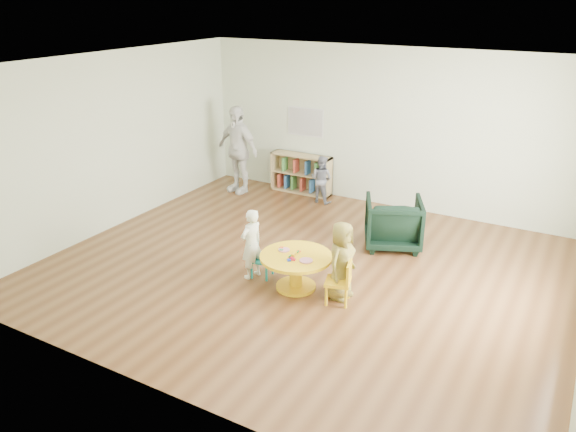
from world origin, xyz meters
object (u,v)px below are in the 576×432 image
object	(u,v)px
armchair	(393,223)
child_right	(341,261)
activity_table	(296,265)
bookshelf	(301,174)
adult_caretaker	(238,149)
child_left	(251,244)
kid_chair_left	(259,258)
kid_chair_right	(341,281)
toddler	(321,179)

from	to	relation	value
armchair	child_right	size ratio (longest dim) A/B	0.82
activity_table	child_right	xyz separation A→B (m)	(0.61, 0.07, 0.19)
bookshelf	adult_caretaker	xyz separation A→B (m)	(-1.08, -0.57, 0.47)
child_right	adult_caretaker	xyz separation A→B (m)	(-3.43, 2.76, 0.32)
child_right	child_left	bearing A→B (deg)	97.13
armchair	activity_table	bearing A→B (deg)	46.91
child_right	kid_chair_left	bearing A→B (deg)	93.89
child_right	armchair	bearing A→B (deg)	1.70
bookshelf	child_right	xyz separation A→B (m)	(2.35, -3.33, 0.15)
activity_table	adult_caretaker	distance (m)	4.03
child_left	child_right	size ratio (longest dim) A/B	0.95
kid_chair_right	adult_caretaker	bearing A→B (deg)	34.66
kid_chair_right	adult_caretaker	distance (m)	4.56
activity_table	child_left	bearing A→B (deg)	-178.20
child_right	toddler	size ratio (longest dim) A/B	1.17
child_left	child_right	world-z (taller)	child_right
activity_table	bookshelf	bearing A→B (deg)	117.17
toddler	adult_caretaker	size ratio (longest dim) A/B	0.53
child_left	child_right	distance (m)	1.28
bookshelf	child_left	size ratio (longest dim) A/B	1.22
kid_chair_right	child_right	bearing A→B (deg)	12.26
armchair	adult_caretaker	size ratio (longest dim) A/B	0.50
child_right	activity_table	bearing A→B (deg)	99.51
activity_table	child_left	distance (m)	0.69
kid_chair_left	bookshelf	distance (m)	3.54
kid_chair_left	child_right	world-z (taller)	child_right
child_right	bookshelf	bearing A→B (deg)	38.39
child_left	adult_caretaker	xyz separation A→B (m)	(-2.15, 2.85, 0.35)
kid_chair_right	armchair	size ratio (longest dim) A/B	0.68
kid_chair_right	kid_chair_left	bearing A→B (deg)	69.50
armchair	child_left	xyz separation A→B (m)	(-1.33, -1.90, 0.11)
kid_chair_right	child_right	distance (m)	0.25
kid_chair_left	kid_chair_right	xyz separation A→B (m)	(1.27, -0.10, 0.03)
kid_chair_right	activity_table	bearing A→B (deg)	69.81
armchair	adult_caretaker	bearing A→B (deg)	-39.22
kid_chair_right	armchair	bearing A→B (deg)	-15.33
kid_chair_left	bookshelf	bearing A→B (deg)	-169.51
bookshelf	armchair	bearing A→B (deg)	-32.43
bookshelf	adult_caretaker	size ratio (longest dim) A/B	0.72
activity_table	child_right	world-z (taller)	child_right
kid_chair_left	child_left	size ratio (longest dim) A/B	0.52
child_left	activity_table	bearing A→B (deg)	105.49
toddler	activity_table	bearing A→B (deg)	115.29
child_left	adult_caretaker	bearing A→B (deg)	-129.28
adult_caretaker	bookshelf	bearing A→B (deg)	39.54
toddler	adult_caretaker	xyz separation A→B (m)	(-1.67, -0.24, 0.40)
child_left	toddler	distance (m)	3.13
adult_caretaker	activity_table	bearing A→B (deg)	-33.37
child_right	adult_caretaker	bearing A→B (deg)	54.33
kid_chair_left	bookshelf	size ratio (longest dim) A/B	0.42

